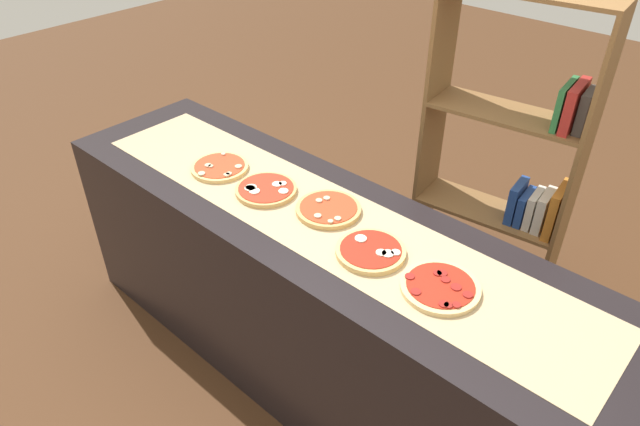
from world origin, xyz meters
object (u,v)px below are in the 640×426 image
bookshelf (512,180)px  pizza_mozzarella_1 (266,190)px  pizza_mushroom_0 (220,167)px  pizza_mozzarella_3 (371,251)px  pizza_pepperoni_4 (440,287)px  pizza_mushroom_2 (328,209)px

bookshelf → pizza_mozzarella_1: bearing=-122.4°
pizza_mushroom_0 → pizza_mozzarella_1: same height
pizza_mushroom_0 → pizza_mozzarella_3: size_ratio=1.00×
pizza_pepperoni_4 → bookshelf: 1.06m
pizza_pepperoni_4 → bookshelf: (-0.23, 1.03, -0.15)m
pizza_mozzarella_1 → bookshelf: bookshelf is taller
pizza_mozzarella_1 → pizza_mozzarella_3: 0.58m
pizza_mozzarella_1 → pizza_pepperoni_4: 0.86m
pizza_mushroom_2 → pizza_mozzarella_3: bearing=-18.4°
pizza_mozzarella_1 → pizza_pepperoni_4: bearing=-1.5°
pizza_mozzarella_3 → bookshelf: bearing=86.7°
pizza_mozzarella_1 → pizza_mushroom_2: bearing=13.2°
pizza_mushroom_0 → pizza_mozzarella_3: 0.86m
pizza_mushroom_2 → pizza_pepperoni_4: 0.58m
pizza_mushroom_2 → pizza_mozzarella_3: size_ratio=1.03×
pizza_mozzarella_3 → pizza_mushroom_0: bearing=178.8°
pizza_mushroom_0 → pizza_mushroom_2: pizza_mushroom_2 is taller
pizza_mozzarella_3 → pizza_pepperoni_4: size_ratio=0.95×
pizza_mushroom_2 → pizza_mozzarella_3: 0.30m
pizza_mozzarella_1 → pizza_mozzarella_3: (0.58, -0.03, 0.00)m
pizza_pepperoni_4 → bookshelf: size_ratio=0.16×
pizza_pepperoni_4 → pizza_mozzarella_3: bearing=-178.7°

